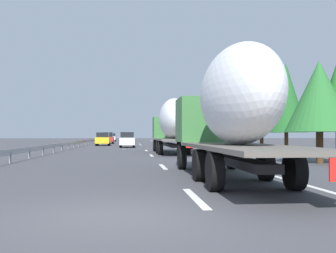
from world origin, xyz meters
The scene contains 23 objects.
ground_plane centered at (40.00, 0.00, 0.00)m, with size 260.00×260.00×0.00m, color #424247.
lane_stripe_0 centered at (2.00, -1.80, 0.00)m, with size 3.20×0.20×0.01m, color white.
lane_stripe_1 centered at (11.50, -1.80, 0.00)m, with size 3.20×0.20×0.01m, color white.
lane_stripe_2 centered at (22.03, -1.80, 0.00)m, with size 3.20×0.20×0.01m, color white.
lane_stripe_3 centered at (31.37, -1.80, 0.00)m, with size 3.20×0.20×0.01m, color white.
lane_stripe_4 centered at (45.15, -1.80, 0.00)m, with size 3.20×0.20×0.01m, color white.
lane_stripe_5 centered at (45.78, -1.80, 0.00)m, with size 3.20×0.20×0.01m, color white.
lane_stripe_6 centered at (52.98, -1.80, 0.00)m, with size 3.20×0.20×0.01m, color white.
lane_stripe_7 centered at (58.59, -1.80, 0.00)m, with size 3.20×0.20×0.01m, color white.
edge_line_right centered at (45.00, -5.50, 0.00)m, with size 110.00×0.20×0.01m, color white.
truck_lead centered at (24.87, -3.60, 2.42)m, with size 12.09×2.55×4.30m.
truck_trailing centered at (5.85, -3.60, 2.40)m, with size 12.69×2.55×4.28m.
car_white_van centered at (41.07, 0.08, 0.92)m, with size 4.59×1.75×1.81m.
car_yellow_coupe centered at (49.12, 3.45, 0.92)m, with size 4.54×1.86×1.81m.
car_red_compact centered at (61.28, 3.42, 0.95)m, with size 4.33×1.81×1.90m.
car_silver_hatch centered at (86.31, 3.86, 0.92)m, with size 4.68×1.82×1.82m.
road_sign centered at (45.02, -6.70, 2.16)m, with size 0.10×0.90×3.12m.
tree_0 centered at (26.09, -11.38, 3.71)m, with size 3.03×3.03×5.76m.
tree_1 centered at (21.13, -11.59, 4.20)m, with size 3.03×3.03×6.74m.
tree_2 centered at (61.42, -11.18, 3.52)m, with size 3.97×3.97×5.66m.
tree_3 centered at (63.72, -11.84, 3.69)m, with size 2.46×2.46×5.59m.
tree_5 centered at (12.94, -10.17, 3.53)m, with size 3.59×3.59×5.43m.
guardrail_median centered at (43.00, 6.00, 0.58)m, with size 94.00×0.10×0.76m.
Camera 1 is at (-7.68, -0.25, 1.51)m, focal length 43.71 mm.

